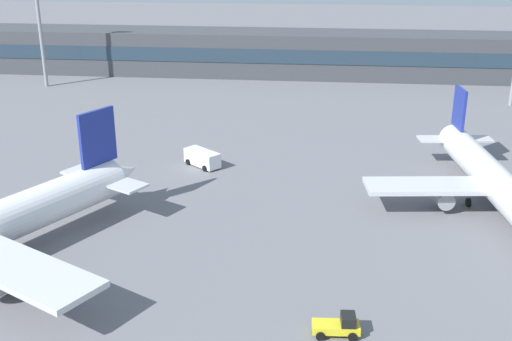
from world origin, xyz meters
The scene contains 6 objects.
ground_plane centered at (0.00, 40.00, 0.00)m, with size 400.00×400.00×0.00m, color slate.
terminal_building centered at (0.00, 105.29, 4.50)m, with size 147.13×12.13×9.00m.
airplane_mid centered at (32.19, 37.35, 3.09)m, with size 28.76×41.01×10.14m.
baggage_tug_yellow centered at (14.80, 13.50, 0.80)m, with size 3.69×2.02×1.75m.
service_van_white centered at (-2.28, 48.77, 1.11)m, with size 5.28×4.86×2.08m.
floodlight_tower_east centered at (-40.94, 89.90, 14.17)m, with size 3.20×0.80×24.36m.
Camera 1 is at (12.85, -27.96, 28.98)m, focal length 44.79 mm.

